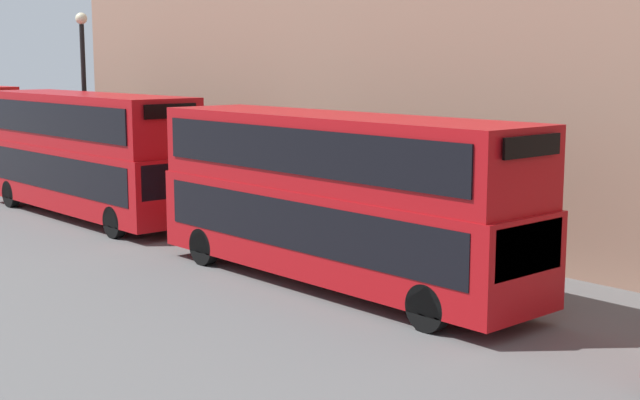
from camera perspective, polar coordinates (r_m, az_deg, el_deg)
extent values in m
cube|color=#A80F14|center=(21.53, 1.01, -1.92)|extent=(2.55, 11.17, 2.07)
cube|color=#A80F14|center=(21.26, 1.02, 3.13)|extent=(2.50, 10.95, 1.75)
cube|color=black|center=(21.49, 1.01, -1.27)|extent=(2.59, 10.28, 1.16)
cube|color=black|center=(21.25, 1.02, 3.37)|extent=(2.59, 10.28, 1.05)
cube|color=black|center=(17.85, 13.20, -3.08)|extent=(2.17, 0.06, 1.03)
cube|color=black|center=(17.55, 13.43, 3.38)|extent=(1.78, 0.06, 0.42)
cylinder|color=black|center=(18.24, 6.93, -6.85)|extent=(0.30, 1.00, 1.00)
cylinder|color=black|center=(19.93, 11.24, -5.59)|extent=(0.30, 1.00, 1.00)
cylinder|color=black|center=(24.10, -7.43, -2.97)|extent=(0.30, 1.00, 1.00)
cylinder|color=black|center=(25.40, -3.23, -2.29)|extent=(0.30, 1.00, 1.00)
cube|color=#A80F14|center=(32.00, -14.68, 1.43)|extent=(2.55, 11.05, 2.14)
cube|color=#A80F14|center=(31.81, -14.82, 4.96)|extent=(2.50, 10.83, 1.81)
cube|color=black|center=(31.97, -14.70, 1.89)|extent=(2.59, 10.16, 1.20)
cube|color=black|center=(31.81, -14.83, 5.13)|extent=(2.59, 10.16, 1.09)
cube|color=black|center=(27.20, -9.44, 1.23)|extent=(2.17, 0.06, 1.07)
cube|color=black|center=(27.00, -9.55, 5.63)|extent=(1.78, 0.06, 0.43)
cylinder|color=black|center=(28.18, -13.01, -1.38)|extent=(0.30, 1.00, 1.00)
cylinder|color=black|center=(29.31, -9.15, -0.88)|extent=(0.30, 1.00, 1.00)
cylinder|color=black|center=(35.20, -19.16, 0.38)|extent=(0.30, 1.00, 1.00)
cylinder|color=black|center=(36.10, -15.87, 0.74)|extent=(0.30, 1.00, 1.00)
cylinder|color=black|center=(41.38, -19.39, 1.58)|extent=(0.30, 1.00, 1.00)
cylinder|color=black|center=(35.50, -14.80, 5.34)|extent=(0.18, 0.18, 6.78)
sphere|color=beige|center=(35.47, -15.03, 11.16)|extent=(0.44, 0.44, 0.44)
cylinder|color=#26262D|center=(22.47, 9.79, -3.34)|extent=(0.36, 0.36, 1.42)
sphere|color=tan|center=(22.31, 9.84, -1.28)|extent=(0.22, 0.22, 0.22)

